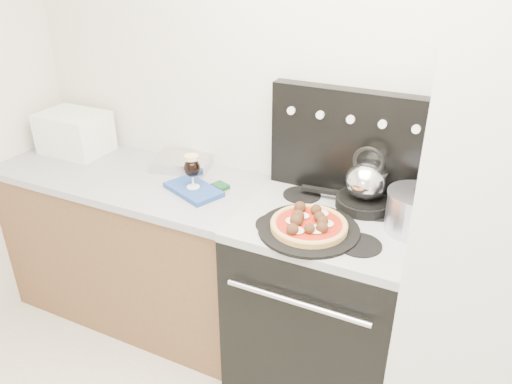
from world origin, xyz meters
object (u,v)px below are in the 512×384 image
Objects in this scene: stove_body at (321,304)px; fridge at (505,256)px; beer_glass at (192,171)px; pizza at (309,223)px; oven_mitt at (194,190)px; stock_pot at (414,213)px; base_cabinet at (139,248)px; toaster_oven at (75,133)px; tea_kettle at (367,177)px; pizza_pan at (309,229)px; skillet at (364,202)px.

fridge is at bearing -2.05° from stove_body.
stove_body is 5.11× the size of beer_glass.
oven_mitt is at bearing 169.03° from pizza.
stock_pot is (1.03, 0.07, -0.01)m from beer_glass.
base_cabinet is 0.64m from oven_mitt.
beer_glass is at bearing 169.03° from pizza.
tea_kettle reaches higher than toaster_oven.
base_cabinet is 8.42× the size of beer_glass.
oven_mitt is 0.83m from tea_kettle.
fridge is 11.04× the size of beer_glass.
oven_mitt is at bearing 0.00° from beer_glass.
toaster_oven is at bearing 169.96° from pizza_pan.
beer_glass is 0.67× the size of skillet.
oven_mitt is at bearing -176.16° from stock_pot.
base_cabinet is at bearing 171.49° from pizza.
skillet is 0.13m from tea_kettle.
oven_mitt is 0.10m from beer_glass.
beer_glass is (0.42, -0.03, 0.58)m from base_cabinet.
stock_pot reaches higher than base_cabinet.
stock_pot reaches higher than stove_body.
base_cabinet is 1.56m from stock_pot.
stock_pot is (1.45, 0.03, 0.57)m from base_cabinet.
fridge reaches higher than stock_pot.
beer_glass is 0.41× the size of pizza_pan.
tea_kettle is at bearing 6.66° from base_cabinet.
pizza is at bearing -153.28° from stock_pot.
tea_kettle is (0.15, 0.30, 0.11)m from pizza.
stove_body is at bearing -123.82° from skillet.
skillet is at bearing 155.22° from stock_pot.
base_cabinet is at bearing 175.31° from beer_glass.
base_cabinet is at bearing -13.97° from toaster_oven.
fridge is at bearing -13.37° from stock_pot.
tea_kettle reaches higher than pizza_pan.
beer_glass is at bearing 177.02° from tea_kettle.
oven_mitt is 0.66m from pizza.
toaster_oven is at bearing 166.47° from base_cabinet.
oven_mitt is at bearing 169.03° from pizza_pan.
stove_body is 0.66m from tea_kettle.
toaster_oven reaches higher than oven_mitt.
stove_body is at bearing -1.30° from base_cabinet.
toaster_oven is 1.14× the size of pizza.
stock_pot is at bearing -40.28° from tea_kettle.
pizza is at bearing -106.60° from stove_body.
beer_glass is 0.83× the size of tea_kettle.
base_cabinet is 1.19m from pizza_pan.
skillet is (1.68, 0.03, -0.07)m from toaster_oven.
fridge reaches higher than beer_glass.
fridge is 4.47× the size of pizza_pan.
oven_mitt is at bearing -167.49° from skillet.
stove_body is 0.89m from beer_glass.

